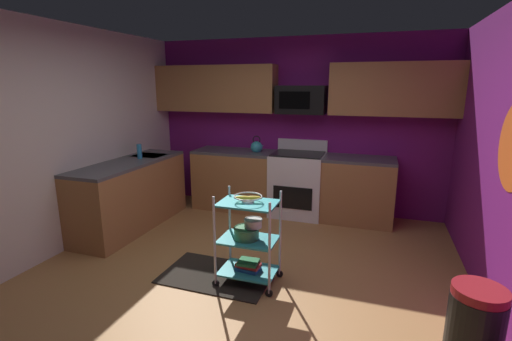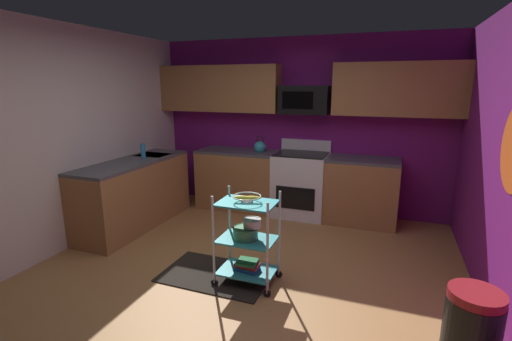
# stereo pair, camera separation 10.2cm
# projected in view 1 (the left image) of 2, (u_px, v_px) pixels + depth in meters

# --- Properties ---
(floor) EXTENTS (4.40, 4.80, 0.04)m
(floor) POSITION_uv_depth(u_px,v_px,m) (238.00, 283.00, 3.62)
(floor) COLOR #A87542
(floor) RESTS_ON ground
(wall_back) EXTENTS (4.52, 0.06, 2.60)m
(wall_back) POSITION_uv_depth(u_px,v_px,m) (295.00, 126.00, 5.56)
(wall_back) COLOR #751970
(wall_back) RESTS_ON ground
(wall_left) EXTENTS (0.06, 4.80, 2.60)m
(wall_left) POSITION_uv_depth(u_px,v_px,m) (49.00, 141.00, 4.01)
(wall_left) COLOR silver
(wall_left) RESTS_ON ground
(counter_run) EXTENTS (3.69, 2.42, 0.92)m
(counter_run) POSITION_uv_depth(u_px,v_px,m) (232.00, 187.00, 5.25)
(counter_run) COLOR #9E6B3D
(counter_run) RESTS_ON ground
(oven_range) EXTENTS (0.76, 0.65, 1.10)m
(oven_range) POSITION_uv_depth(u_px,v_px,m) (298.00, 183.00, 5.41)
(oven_range) COLOR white
(oven_range) RESTS_ON ground
(upper_cabinets) EXTENTS (4.40, 0.33, 0.70)m
(upper_cabinets) POSITION_uv_depth(u_px,v_px,m) (291.00, 89.00, 5.26)
(upper_cabinets) COLOR #9E6B3D
(microwave) EXTENTS (0.70, 0.39, 0.40)m
(microwave) POSITION_uv_depth(u_px,v_px,m) (301.00, 100.00, 5.22)
(microwave) COLOR black
(rolling_cart) EXTENTS (0.61, 0.40, 0.91)m
(rolling_cart) POSITION_uv_depth(u_px,v_px,m) (248.00, 239.00, 3.51)
(rolling_cart) COLOR silver
(rolling_cart) RESTS_ON ground
(fruit_bowl) EXTENTS (0.27, 0.27, 0.07)m
(fruit_bowl) POSITION_uv_depth(u_px,v_px,m) (248.00, 198.00, 3.42)
(fruit_bowl) COLOR silver
(fruit_bowl) RESTS_ON rolling_cart
(mixing_bowl_large) EXTENTS (0.25, 0.25, 0.11)m
(mixing_bowl_large) POSITION_uv_depth(u_px,v_px,m) (247.00, 233.00, 3.50)
(mixing_bowl_large) COLOR #387F4C
(mixing_bowl_large) RESTS_ON rolling_cart
(mixing_bowl_small) EXTENTS (0.18, 0.18, 0.08)m
(mixing_bowl_small) POSITION_uv_depth(u_px,v_px,m) (253.00, 223.00, 3.49)
(mixing_bowl_small) COLOR silver
(mixing_bowl_small) RESTS_ON rolling_cart
(book_stack) EXTENTS (0.24, 0.18, 0.10)m
(book_stack) POSITION_uv_depth(u_px,v_px,m) (248.00, 265.00, 3.58)
(book_stack) COLOR #1E4C8C
(book_stack) RESTS_ON rolling_cart
(kettle) EXTENTS (0.21, 0.18, 0.26)m
(kettle) POSITION_uv_depth(u_px,v_px,m) (257.00, 147.00, 5.49)
(kettle) COLOR teal
(kettle) RESTS_ON counter_run
(dish_soap_bottle) EXTENTS (0.06, 0.06, 0.20)m
(dish_soap_bottle) POSITION_uv_depth(u_px,v_px,m) (139.00, 151.00, 4.98)
(dish_soap_bottle) COLOR #2D8CBF
(dish_soap_bottle) RESTS_ON counter_run
(trash_can) EXTENTS (0.34, 0.42, 0.66)m
(trash_can) POSITION_uv_depth(u_px,v_px,m) (474.00, 334.00, 2.37)
(trash_can) COLOR black
(trash_can) RESTS_ON ground
(floor_rug) EXTENTS (1.11, 0.71, 0.01)m
(floor_rug) POSITION_uv_depth(u_px,v_px,m) (217.00, 275.00, 3.73)
(floor_rug) COLOR black
(floor_rug) RESTS_ON ground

